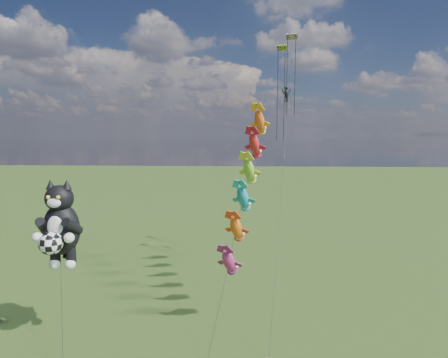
{
  "coord_description": "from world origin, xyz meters",
  "views": [
    {
      "loc": [
        14.8,
        -26.94,
        14.8
      ],
      "look_at": [
        13.02,
        7.1,
        10.78
      ],
      "focal_mm": 30.0,
      "sensor_mm": 36.0,
      "label": 1
    }
  ],
  "objects": [
    {
      "name": "fish_windsock_rig",
      "position": [
        15.02,
        4.16,
        10.71
      ],
      "size": [
        4.74,
        15.33,
        19.06
      ],
      "rotation": [
        0.0,
        0.0,
        0.03
      ],
      "color": "brown",
      "rests_on": "ground"
    },
    {
      "name": "cat_kite_rig",
      "position": [
        2.38,
        -2.79,
        8.77
      ],
      "size": [
        3.03,
        4.34,
        11.84
      ],
      "rotation": [
        0.0,
        0.0,
        0.36
      ],
      "color": "brown",
      "rests_on": "ground"
    },
    {
      "name": "ground",
      "position": [
        0.0,
        0.0,
        0.0
      ],
      "size": [
        300.0,
        300.0,
        0.0
      ],
      "primitive_type": "plane",
      "color": "#1E390E"
    },
    {
      "name": "parafoil_rig",
      "position": [
        18.93,
        10.74,
        19.51
      ],
      "size": [
        3.97,
        17.36,
        25.08
      ],
      "rotation": [
        0.0,
        0.0,
        -0.1
      ],
      "color": "brown",
      "rests_on": "ground"
    }
  ]
}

